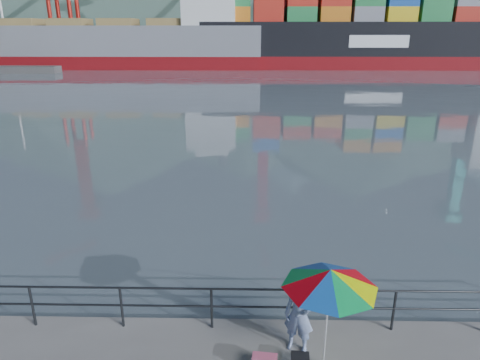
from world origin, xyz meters
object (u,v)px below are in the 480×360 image
Objects in this scene: fisherman at (299,315)px; container_ship at (381,33)px; bulk_carrier at (133,43)px; beach_umbrella at (330,279)px.

container_ship reaches higher than fisherman.
bulk_carrier is at bearing -178.24° from container_ship.
fisherman is 0.03× the size of bulk_carrier.
bulk_carrier is (-21.74, 72.07, 3.31)m from fisherman.
bulk_carrier is 44.18m from container_ship.
container_ship reaches higher than beach_umbrella.
bulk_carrier reaches higher than fisherman.
container_ship reaches higher than bulk_carrier.
fisherman is 0.03× the size of container_ship.
container_ship is at bearing 1.76° from bulk_carrier.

